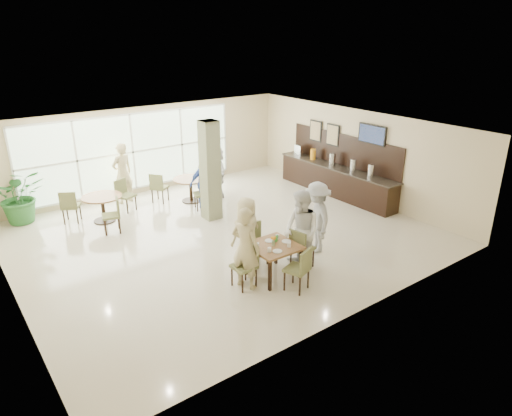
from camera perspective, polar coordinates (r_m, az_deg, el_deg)
ground at (r=12.06m, az=-4.17°, el=-3.40°), size 10.00×10.00×0.00m
room_shell at (r=11.45m, az=-4.40°, el=4.36°), size 10.00×10.00×10.00m
window_bank at (r=15.18m, az=-15.14°, el=6.77°), size 7.00×0.04×7.00m
column at (r=12.72m, az=-5.75°, el=4.63°), size 0.45×0.45×2.80m
main_table at (r=9.82m, az=2.18°, el=-5.14°), size 1.00×1.00×0.75m
round_table_left at (r=13.39m, az=-18.65°, el=0.71°), size 1.09×1.09×0.75m
round_table_right at (r=14.36m, az=-8.18°, el=3.01°), size 1.08×1.08×0.75m
chairs_main_table at (r=9.92m, az=2.39°, el=-6.06°), size 2.05×1.96×0.95m
chairs_table_left at (r=13.41m, az=-18.58°, el=0.31°), size 2.16×1.93×0.95m
chairs_table_right at (r=14.42m, az=-8.32°, el=2.70°), size 2.26×1.90×0.95m
tabletop_clutter at (r=9.76m, az=2.36°, el=-4.36°), size 0.81×0.70×0.21m
buffet_counter at (r=15.05m, az=9.95°, el=3.70°), size 0.64×4.70×1.95m
wall_tv at (r=14.12m, az=14.31°, el=8.91°), size 0.06×1.00×0.58m
framed_art_a at (r=15.22m, az=9.57°, el=8.99°), size 0.05×0.55×0.70m
framed_art_b at (r=15.77m, az=7.47°, el=9.54°), size 0.05×0.55×0.70m
potted_plant at (r=14.17m, az=-27.41°, el=1.35°), size 1.59×1.59×1.54m
teen_left at (r=9.35m, az=-1.31°, el=-5.02°), size 0.64×0.76×1.78m
teen_far at (r=10.32m, az=-1.17°, el=-2.91°), size 0.82×0.51×1.60m
teen_right at (r=10.09m, az=5.67°, el=-2.88°), size 0.81×0.98×1.83m
teen_standing at (r=10.97m, az=7.59°, el=-1.17°), size 1.04×1.29×1.74m
adult_a at (r=13.69m, az=-6.58°, el=3.10°), size 0.92×0.54×1.56m
adult_b at (r=14.60m, az=-4.95°, el=4.54°), size 0.90×1.62×1.66m
adult_standing at (r=14.56m, az=-16.33°, el=4.18°), size 0.78×0.62×1.89m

